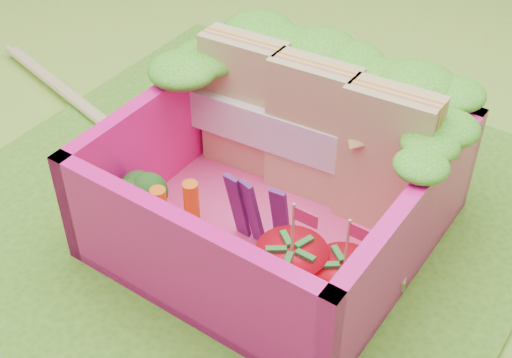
{
  "coord_description": "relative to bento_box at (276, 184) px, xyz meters",
  "views": [
    {
      "loc": [
        1.47,
        -2.0,
        2.31
      ],
      "look_at": [
        0.11,
        -0.03,
        0.28
      ],
      "focal_mm": 50.0,
      "sensor_mm": 36.0,
      "label": 1
    }
  ],
  "objects": [
    {
      "name": "bento_box",
      "position": [
        0.0,
        0.0,
        0.0
      ],
      "size": [
        1.3,
        1.3,
        0.55
      ],
      "color": "#FF1590",
      "rests_on": "placemat"
    },
    {
      "name": "snap_peas",
      "position": [
        0.34,
        -0.21,
        -0.2
      ],
      "size": [
        0.62,
        0.52,
        0.05
      ],
      "color": "#5EC23D",
      "rests_on": "bento_floor"
    },
    {
      "name": "strawberry_right",
      "position": [
        0.5,
        -0.29,
        -0.09
      ],
      "size": [
        0.26,
        0.26,
        0.5
      ],
      "color": "red",
      "rests_on": "bento_floor"
    },
    {
      "name": "strawberry_left",
      "position": [
        0.3,
        -0.35,
        -0.08
      ],
      "size": [
        0.28,
        0.28,
        0.52
      ],
      "color": "red",
      "rests_on": "bento_floor"
    },
    {
      "name": "placemat",
      "position": [
        -0.21,
        0.03,
        -0.29
      ],
      "size": [
        2.6,
        2.6,
        0.03
      ],
      "primitive_type": "cube",
      "color": "#4D9221",
      "rests_on": "ground"
    },
    {
      "name": "bento_floor",
      "position": [
        0.0,
        0.0,
        -0.25
      ],
      "size": [
        1.3,
        1.3,
        0.05
      ],
      "primitive_type": "cube",
      "color": "#F63E8A",
      "rests_on": "placemat"
    },
    {
      "name": "purple_wedges",
      "position": [
        0.02,
        -0.17,
        -0.04
      ],
      "size": [
        0.27,
        0.06,
        0.38
      ],
      "color": "#381751",
      "rests_on": "bento_floor"
    },
    {
      "name": "chopsticks",
      "position": [
        -1.23,
        0.14,
        -0.25
      ],
      "size": [
        2.05,
        0.53,
        0.05
      ],
      "color": "#DCB379",
      "rests_on": "placemat"
    },
    {
      "name": "sandwich_stack",
      "position": [
        0.0,
        0.28,
        0.11
      ],
      "size": [
        1.24,
        0.29,
        0.68
      ],
      "color": "tan",
      "rests_on": "bento_floor"
    },
    {
      "name": "carrot_sticks",
      "position": [
        -0.31,
        -0.32,
        -0.08
      ],
      "size": [
        0.15,
        0.19,
        0.29
      ],
      "color": "orange",
      "rests_on": "bento_floor"
    },
    {
      "name": "lettuce_ruffle",
      "position": [
        -0.0,
        0.45,
        0.33
      ],
      "size": [
        1.43,
        0.77,
        0.11
      ],
      "color": "#1D8418",
      "rests_on": "bento_box"
    },
    {
      "name": "broccoli",
      "position": [
        -0.46,
        -0.34,
        -0.05
      ],
      "size": [
        0.33,
        0.33,
        0.25
      ],
      "color": "#70A952",
      "rests_on": "bento_floor"
    },
    {
      "name": "ground",
      "position": [
        -0.21,
        0.03,
        -0.31
      ],
      "size": [
        14.0,
        14.0,
        0.0
      ],
      "primitive_type": "plane",
      "color": "#89B533",
      "rests_on": "ground"
    }
  ]
}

